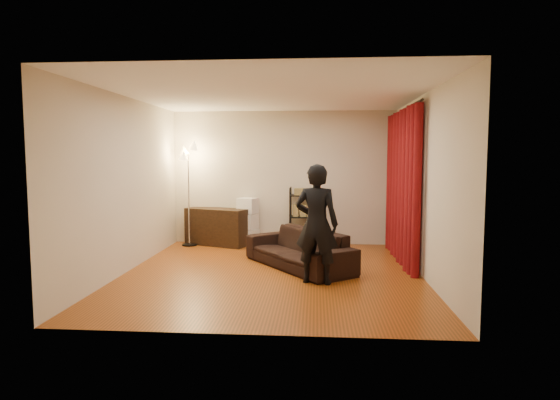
# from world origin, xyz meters

# --- Properties ---
(floor) EXTENTS (5.00, 5.00, 0.00)m
(floor) POSITION_xyz_m (0.00, 0.00, 0.00)
(floor) COLOR #904114
(floor) RESTS_ON ground
(ceiling) EXTENTS (5.00, 5.00, 0.00)m
(ceiling) POSITION_xyz_m (0.00, 0.00, 2.70)
(ceiling) COLOR white
(ceiling) RESTS_ON ground
(wall_back) EXTENTS (5.00, 0.00, 5.00)m
(wall_back) POSITION_xyz_m (0.00, 2.50, 1.35)
(wall_back) COLOR beige
(wall_back) RESTS_ON ground
(wall_front) EXTENTS (5.00, 0.00, 5.00)m
(wall_front) POSITION_xyz_m (0.00, -2.50, 1.35)
(wall_front) COLOR beige
(wall_front) RESTS_ON ground
(wall_left) EXTENTS (0.00, 5.00, 5.00)m
(wall_left) POSITION_xyz_m (-2.25, 0.00, 1.35)
(wall_left) COLOR beige
(wall_left) RESTS_ON ground
(wall_right) EXTENTS (0.00, 5.00, 5.00)m
(wall_right) POSITION_xyz_m (2.25, 0.00, 1.35)
(wall_right) COLOR beige
(wall_right) RESTS_ON ground
(curtain_rod) EXTENTS (0.04, 2.65, 0.04)m
(curtain_rod) POSITION_xyz_m (2.15, 1.12, 2.58)
(curtain_rod) COLOR black
(curtain_rod) RESTS_ON wall_right
(curtain) EXTENTS (0.22, 2.65, 2.55)m
(curtain) POSITION_xyz_m (2.13, 1.12, 1.28)
(curtain) COLOR #650A0E
(curtain) RESTS_ON ground
(sofa) EXTENTS (1.89, 2.15, 0.61)m
(sofa) POSITION_xyz_m (0.39, 0.42, 0.30)
(sofa) COLOR black
(sofa) RESTS_ON ground
(person) EXTENTS (0.69, 0.53, 1.68)m
(person) POSITION_xyz_m (0.67, -0.51, 0.84)
(person) COLOR black
(person) RESTS_ON ground
(media_cabinet) EXTENTS (1.36, 0.90, 0.74)m
(media_cabinet) POSITION_xyz_m (-1.32, 2.23, 0.37)
(media_cabinet) COLOR black
(media_cabinet) RESTS_ON ground
(storage_boxes) EXTENTS (0.48, 0.44, 0.95)m
(storage_boxes) POSITION_xyz_m (-0.71, 2.31, 0.48)
(storage_boxes) COLOR silver
(storage_boxes) RESTS_ON ground
(wire_shelf) EXTENTS (0.57, 0.43, 1.17)m
(wire_shelf) POSITION_xyz_m (0.42, 2.26, 0.59)
(wire_shelf) COLOR black
(wire_shelf) RESTS_ON ground
(floor_lamp) EXTENTS (0.45, 0.45, 2.01)m
(floor_lamp) POSITION_xyz_m (-1.87, 2.11, 1.01)
(floor_lamp) COLOR silver
(floor_lamp) RESTS_ON ground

